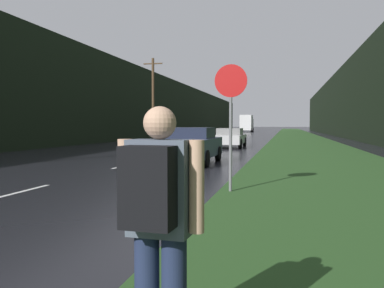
{
  "coord_description": "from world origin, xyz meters",
  "views": [
    {
      "loc": [
        5.98,
        0.39,
        1.56
      ],
      "look_at": [
        2.63,
        14.85,
        0.85
      ],
      "focal_mm": 38.0,
      "sensor_mm": 36.0,
      "label": 1
    }
  ],
  "objects_px": {
    "car_passing_far": "(230,138)",
    "hitchhiker_with_backpack": "(158,219)",
    "delivery_truck": "(247,123)",
    "car_passing_near": "(191,145)",
    "stop_sign": "(231,112)"
  },
  "relations": [
    {
      "from": "stop_sign",
      "to": "delivery_truck",
      "type": "height_order",
      "value": "delivery_truck"
    },
    {
      "from": "car_passing_near",
      "to": "delivery_truck",
      "type": "bearing_deg",
      "value": -86.42
    },
    {
      "from": "stop_sign",
      "to": "car_passing_near",
      "type": "distance_m",
      "value": 7.22
    },
    {
      "from": "hitchhiker_with_backpack",
      "to": "car_passing_far",
      "type": "height_order",
      "value": "hitchhiker_with_backpack"
    },
    {
      "from": "stop_sign",
      "to": "car_passing_near",
      "type": "bearing_deg",
      "value": 110.59
    },
    {
      "from": "hitchhiker_with_backpack",
      "to": "delivery_truck",
      "type": "xyz_separation_m",
      "value": [
        -7.43,
        84.82,
        0.9
      ]
    },
    {
      "from": "hitchhiker_with_backpack",
      "to": "car_passing_near",
      "type": "xyz_separation_m",
      "value": [
        -2.97,
        13.56,
        -0.23
      ]
    },
    {
      "from": "car_passing_near",
      "to": "delivery_truck",
      "type": "xyz_separation_m",
      "value": [
        -4.46,
        71.27,
        1.13
      ]
    },
    {
      "from": "car_passing_far",
      "to": "delivery_truck",
      "type": "distance_m",
      "value": 59.89
    },
    {
      "from": "car_passing_far",
      "to": "hitchhiker_with_backpack",
      "type": "bearing_deg",
      "value": 96.75
    },
    {
      "from": "stop_sign",
      "to": "car_passing_far",
      "type": "height_order",
      "value": "stop_sign"
    },
    {
      "from": "stop_sign",
      "to": "hitchhiker_with_backpack",
      "type": "distance_m",
      "value": 6.95
    },
    {
      "from": "hitchhiker_with_backpack",
      "to": "car_passing_far",
      "type": "xyz_separation_m",
      "value": [
        -2.97,
        25.11,
        -0.28
      ]
    },
    {
      "from": "hitchhiker_with_backpack",
      "to": "car_passing_near",
      "type": "distance_m",
      "value": 13.88
    },
    {
      "from": "stop_sign",
      "to": "delivery_truck",
      "type": "xyz_separation_m",
      "value": [
        -6.97,
        77.95,
        0.02
      ]
    }
  ]
}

